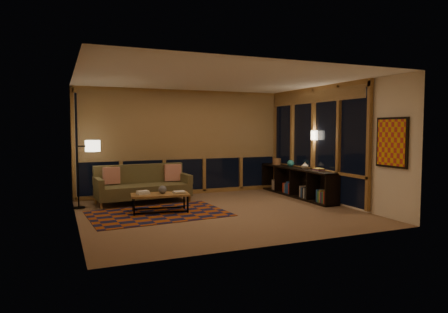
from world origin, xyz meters
name	(u,v)px	position (x,y,z in m)	size (l,w,h in m)	color
floor	(220,212)	(0.00, 0.00, 0.00)	(5.50, 5.00, 0.01)	#967155
ceiling	(220,79)	(0.00, 0.00, 2.70)	(5.50, 5.00, 0.01)	white
walls	(220,146)	(0.00, 0.00, 1.35)	(5.51, 5.01, 2.70)	#F3E1C3
window_wall_back	(184,142)	(0.00, 2.43, 1.35)	(5.30, 0.16, 2.60)	#A46F3A
window_wall_right	(313,143)	(2.68, 0.60, 1.35)	(0.16, 3.70, 2.60)	#A46F3A
wall_art	(392,142)	(2.71, -1.85, 1.45)	(0.06, 0.74, 0.94)	red
wall_sconce	(314,135)	(2.62, 0.45, 1.55)	(0.12, 0.18, 0.22)	#F0E3BF
sofa	(143,184)	(-1.25, 1.59, 0.43)	(2.10, 0.85, 0.86)	brown
pillow_left	(111,177)	(-1.93, 1.76, 0.62)	(0.38, 0.13, 0.38)	#B52F13
pillow_right	(173,173)	(-0.49, 1.82, 0.63)	(0.40, 0.13, 0.40)	#B52F13
area_rug	(158,214)	(-1.21, 0.31, 0.01)	(2.66, 1.78, 0.01)	#913C0D
coffee_table	(160,203)	(-1.14, 0.42, 0.19)	(1.16, 0.53, 0.39)	#A46F3A
book_stack_a	(143,192)	(-1.47, 0.50, 0.42)	(0.25, 0.20, 0.07)	silver
book_stack_b	(179,192)	(-0.77, 0.34, 0.41)	(0.24, 0.19, 0.05)	silver
ceramic_pot	(163,189)	(-1.09, 0.43, 0.47)	(0.17, 0.17, 0.17)	#222229
floor_lamp	(78,174)	(-2.65, 1.54, 0.73)	(0.49, 0.32, 1.46)	black
bookshelf	(296,182)	(2.49, 1.00, 0.36)	(0.40, 2.91, 0.73)	black
basket	(277,161)	(2.47, 1.94, 0.81)	(0.23, 0.23, 0.17)	#A6744B
teal_bowl	(291,163)	(2.49, 1.27, 0.82)	(0.18, 0.18, 0.18)	#26797A
vase	(305,166)	(2.49, 0.63, 0.81)	(0.17, 0.17, 0.17)	tan
shelf_book_stack	(319,170)	(2.49, 0.08, 0.77)	(0.18, 0.26, 0.08)	silver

